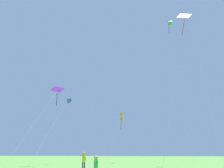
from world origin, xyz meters
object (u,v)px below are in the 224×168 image
person_in_red_shirt (84,160)px  kite_purple_streamer (57,93)px  kite_green_small (169,22)px  kite_black_large (183,23)px  kite_orange_box (121,117)px  kite_blue_delta (68,100)px

person_in_red_shirt → kite_purple_streamer: bearing=129.1°
kite_green_small → kite_black_large: kite_green_small is taller
kite_black_large → kite_orange_box: bearing=115.5°
kite_purple_streamer → kite_blue_delta: size_ratio=1.00×
kite_orange_box → kite_purple_streamer: bearing=-114.7°
kite_green_small → kite_blue_delta: bearing=-168.7°
kite_green_small → kite_purple_streamer: bearing=-149.1°
kite_blue_delta → kite_green_small: bearing=11.3°
kite_purple_streamer → kite_blue_delta: kite_purple_streamer is taller
kite_purple_streamer → kite_black_large: kite_black_large is taller
kite_purple_streamer → person_in_red_shirt: size_ratio=6.96×
kite_purple_streamer → person_in_red_shirt: kite_purple_streamer is taller
person_in_red_shirt → kite_black_large: bearing=3.9°
kite_purple_streamer → kite_green_small: kite_green_small is taller
kite_orange_box → kite_blue_delta: kite_blue_delta is taller
kite_orange_box → kite_black_large: kite_black_large is taller
kite_purple_streamer → kite_blue_delta: (-1.31, 6.82, 0.34)m
kite_green_small → kite_black_large: bearing=-85.4°
kite_green_small → person_in_red_shirt: bearing=-108.7°
kite_blue_delta → person_in_red_shirt: (11.28, -19.09, -10.18)m
kite_green_small → person_in_red_shirt: size_ratio=15.44×
kite_green_small → person_in_red_shirt: kite_green_small is taller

